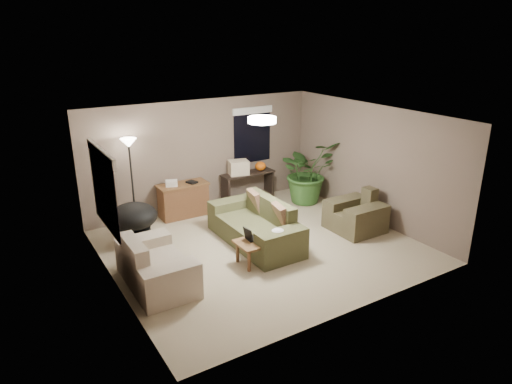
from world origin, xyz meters
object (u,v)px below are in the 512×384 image
main_sofa (257,228)px  cat_scratching_post (355,213)px  loveseat (155,268)px  houseplant (307,178)px  console_table (248,185)px  papasan_chair (134,220)px  coffee_table (264,242)px  desk (183,200)px  armchair (356,216)px  floor_lamp (130,154)px

main_sofa → cat_scratching_post: bearing=-6.9°
loveseat → houseplant: houseplant is taller
console_table → cat_scratching_post: size_ratio=2.60×
papasan_chair → console_table: bearing=13.9°
coffee_table → houseplant: size_ratio=0.67×
desk → houseplant: houseplant is taller
armchair → houseplant: (0.15, 1.87, 0.29)m
main_sofa → floor_lamp: bearing=133.2°
coffee_table → console_table: 2.96m
main_sofa → desk: 2.10m
coffee_table → cat_scratching_post: bearing=9.5°
main_sofa → desk: bearing=108.8°
loveseat → coffee_table: bearing=-6.8°
desk → papasan_chair: (-1.34, -0.76, 0.09)m
main_sofa → loveseat: 2.28m
loveseat → papasan_chair: 1.73m
armchair → houseplant: bearing=85.3°
coffee_table → armchair: bearing=3.5°
papasan_chair → coffee_table: bearing=-48.4°
cat_scratching_post → main_sofa: bearing=173.1°
coffee_table → papasan_chair: papasan_chair is taller
houseplant → cat_scratching_post: bearing=-86.0°
main_sofa → cat_scratching_post: size_ratio=4.40×
armchair → console_table: armchair is taller
coffee_table → papasan_chair: (-1.72, 1.94, 0.11)m
armchair → coffee_table: (-2.35, -0.15, 0.06)m
main_sofa → console_table: 2.19m
armchair → cat_scratching_post: size_ratio=2.00×
console_table → houseplant: (1.24, -0.67, 0.15)m
loveseat → armchair: same height
armchair → coffee_table: 2.36m
loveseat → cat_scratching_post: loveseat is taller
console_table → floor_lamp: floor_lamp is taller
loveseat → armchair: (4.29, -0.08, 0.00)m
armchair → papasan_chair: 4.45m
loveseat → papasan_chair: loveseat is taller
loveseat → papasan_chair: size_ratio=1.64×
console_table → coffee_table: bearing=-115.3°
houseplant → console_table: bearing=151.8°
armchair → papasan_chair: bearing=156.3°
armchair → cat_scratching_post: armchair is taller
loveseat → console_table: 4.03m
papasan_chair → cat_scratching_post: 4.59m
main_sofa → papasan_chair: 2.36m
coffee_table → floor_lamp: 3.26m
desk → console_table: same height
loveseat → papasan_chair: (0.21, 1.71, 0.17)m
main_sofa → desk: size_ratio=2.00×
desk → floor_lamp: 1.65m
main_sofa → houseplant: size_ratio=1.46×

